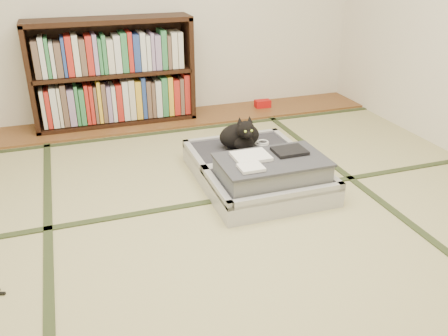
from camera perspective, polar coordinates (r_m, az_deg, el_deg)
name	(u,v)px	position (r m, az deg, el deg)	size (l,w,h in m)	color
floor	(236,234)	(2.69, 1.43, -7.99)	(4.50, 4.50, 0.00)	tan
wood_strip	(161,120)	(4.43, -7.59, 5.72)	(4.00, 0.50, 0.02)	brown
red_item	(263,104)	(4.74, 4.67, 7.73)	(0.15, 0.09, 0.07)	#B30F0E
tatami_borders	(210,194)	(3.09, -1.75, -3.17)	(4.00, 4.50, 0.01)	#2D381E
bookcase	(113,75)	(4.32, -13.18, 10.88)	(1.39, 0.32, 0.92)	black
suitcase	(259,170)	(3.19, 4.17, -0.26)	(0.76, 1.02, 0.30)	#AAAAAF
cat	(241,136)	(3.37, 2.05, 3.89)	(0.34, 0.34, 0.27)	black
cable_coil	(262,143)	(3.50, 4.60, 3.03)	(0.11, 0.11, 0.03)	white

